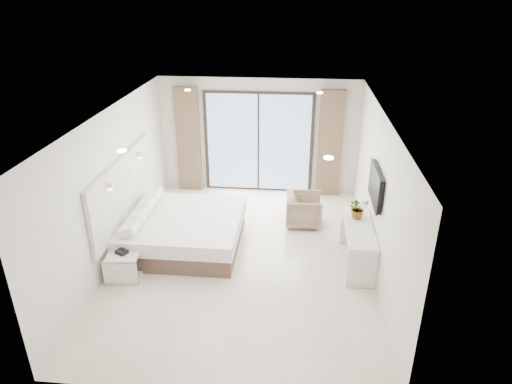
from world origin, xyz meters
TOP-DOWN VIEW (x-y plane):
  - ground at (0.00, 0.00)m, footprint 6.20×6.20m
  - room_shell at (-0.20, 0.78)m, footprint 4.62×6.22m
  - bed at (-1.21, 0.33)m, footprint 2.20×2.09m
  - nightstand at (-1.93, -0.83)m, footprint 0.57×0.48m
  - phone at (-1.95, -0.80)m, footprint 0.23×0.21m
  - console_desk at (2.04, 0.00)m, footprint 0.49×1.57m
  - plant at (2.04, 0.32)m, footprint 0.46×0.48m
  - armchair at (1.10, 1.40)m, footprint 0.68×0.72m

SIDE VIEW (x-z plane):
  - ground at x=0.00m, z-range 0.00..0.00m
  - nightstand at x=-1.93m, z-range 0.00..0.48m
  - bed at x=-1.21m, z-range -0.05..0.70m
  - armchair at x=1.10m, z-range 0.00..0.73m
  - phone at x=-1.95m, z-range 0.48..0.54m
  - console_desk at x=2.04m, z-range 0.18..0.95m
  - plant at x=2.04m, z-range 0.77..1.08m
  - room_shell at x=-0.20m, z-range 0.22..2.94m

